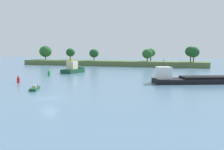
% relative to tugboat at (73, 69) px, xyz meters
% --- Properties ---
extents(ground_plane, '(400.00, 400.00, 0.00)m').
position_rel_tugboat_xyz_m(ground_plane, '(18.96, -47.80, -1.32)').
color(ground_plane, slate).
extents(treeline_island, '(87.21, 14.41, 9.28)m').
position_rel_tugboat_xyz_m(treeline_island, '(-1.34, 44.55, 0.88)').
color(treeline_island, '#566B3D').
rests_on(treeline_island, ground).
extents(tugboat, '(5.22, 8.96, 5.12)m').
position_rel_tugboat_xyz_m(tugboat, '(0.00, 0.00, 0.00)').
color(tugboat, '#19472D').
rests_on(tugboat, ground).
extents(cargo_barge, '(33.69, 19.20, 5.68)m').
position_rel_tugboat_xyz_m(cargo_barge, '(46.12, -15.05, -0.44)').
color(cargo_barge, black).
rests_on(cargo_barge, ground).
extents(fishing_skiff, '(2.93, 5.03, 1.01)m').
position_rel_tugboat_xyz_m(fishing_skiff, '(11.26, -40.12, -1.04)').
color(fishing_skiff, '#19472D').
rests_on(fishing_skiff, ground).
extents(channel_buoy_red, '(0.70, 0.70, 1.90)m').
position_rel_tugboat_xyz_m(channel_buoy_red, '(0.52, -30.48, -0.51)').
color(channel_buoy_red, red).
rests_on(channel_buoy_red, ground).
extents(channel_buoy_green, '(0.70, 0.70, 1.90)m').
position_rel_tugboat_xyz_m(channel_buoy_green, '(-2.10, -11.95, -0.51)').
color(channel_buoy_green, green).
rests_on(channel_buoy_green, ground).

